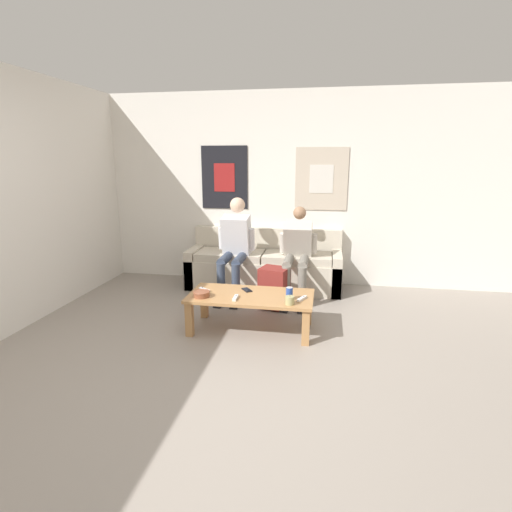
{
  "coord_description": "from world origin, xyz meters",
  "views": [
    {
      "loc": [
        0.95,
        -2.49,
        1.68
      ],
      "look_at": [
        0.22,
        1.72,
        0.64
      ],
      "focal_mm": 28.0,
      "sensor_mm": 36.0,
      "label": 1
    }
  ],
  "objects": [
    {
      "name": "ground_plane",
      "position": [
        0.0,
        0.0,
        0.0
      ],
      "size": [
        18.0,
        18.0,
        0.0
      ],
      "primitive_type": "plane",
      "color": "gray"
    },
    {
      "name": "wall_back",
      "position": [
        0.0,
        2.93,
        1.28
      ],
      "size": [
        10.0,
        0.07,
        2.55
      ],
      "color": "white",
      "rests_on": "ground_plane"
    },
    {
      "name": "couch",
      "position": [
        0.18,
        2.59,
        0.28
      ],
      "size": [
        2.01,
        0.66,
        0.76
      ],
      "color": "beige",
      "rests_on": "ground_plane"
    },
    {
      "name": "coffee_table",
      "position": [
        0.26,
        1.2,
        0.31
      ],
      "size": [
        1.23,
        0.59,
        0.37
      ],
      "color": "#B27F4C",
      "rests_on": "ground_plane"
    },
    {
      "name": "person_seated_adult",
      "position": [
        -0.15,
        2.25,
        0.65
      ],
      "size": [
        0.47,
        0.83,
        1.21
      ],
      "color": "#384256",
      "rests_on": "ground_plane"
    },
    {
      "name": "person_seated_teen",
      "position": [
        0.63,
        2.27,
        0.6
      ],
      "size": [
        0.47,
        0.95,
        1.1
      ],
      "color": "gray",
      "rests_on": "ground_plane"
    },
    {
      "name": "backpack",
      "position": [
        0.4,
        1.86,
        0.23
      ],
      "size": [
        0.37,
        0.35,
        0.47
      ],
      "color": "maroon",
      "rests_on": "ground_plane"
    },
    {
      "name": "ceramic_bowl",
      "position": [
        -0.21,
        1.05,
        0.4
      ],
      "size": [
        0.17,
        0.17,
        0.06
      ],
      "color": "brown",
      "rests_on": "coffee_table"
    },
    {
      "name": "pillar_candle",
      "position": [
        0.66,
        0.99,
        0.41
      ],
      "size": [
        0.08,
        0.08,
        0.09
      ],
      "color": "tan",
      "rests_on": "coffee_table"
    },
    {
      "name": "drink_can_blue",
      "position": [
        0.64,
        1.12,
        0.43
      ],
      "size": [
        0.07,
        0.07,
        0.12
      ],
      "color": "#28479E",
      "rests_on": "coffee_table"
    },
    {
      "name": "game_controller_near_left",
      "position": [
        0.77,
        1.14,
        0.38
      ],
      "size": [
        0.09,
        0.14,
        0.03
      ],
      "color": "white",
      "rests_on": "coffee_table"
    },
    {
      "name": "game_controller_near_right",
      "position": [
        -0.23,
        1.23,
        0.38
      ],
      "size": [
        0.14,
        0.11,
        0.03
      ],
      "color": "white",
      "rests_on": "coffee_table"
    },
    {
      "name": "game_controller_far_center",
      "position": [
        0.13,
        1.05,
        0.38
      ],
      "size": [
        0.04,
        0.14,
        0.03
      ],
      "color": "white",
      "rests_on": "coffee_table"
    },
    {
      "name": "cell_phone",
      "position": [
        0.19,
        1.32,
        0.38
      ],
      "size": [
        0.13,
        0.15,
        0.01
      ],
      "color": "black",
      "rests_on": "coffee_table"
    }
  ]
}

